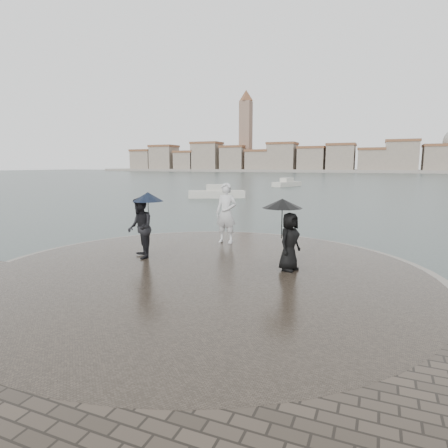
% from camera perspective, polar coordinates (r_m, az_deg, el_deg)
% --- Properties ---
extents(ground, '(400.00, 400.00, 0.00)m').
position_cam_1_polar(ground, '(7.68, -14.57, -16.07)').
color(ground, '#2B3835').
rests_on(ground, ground).
extents(kerb_ring, '(12.50, 12.50, 0.32)m').
position_cam_1_polar(kerb_ring, '(10.42, -2.79, -8.07)').
color(kerb_ring, gray).
rests_on(kerb_ring, ground).
extents(quay_tip, '(11.90, 11.90, 0.36)m').
position_cam_1_polar(quay_tip, '(10.41, -2.79, -7.96)').
color(quay_tip, '#2D261E').
rests_on(quay_tip, ground).
extents(statue, '(0.83, 0.57, 2.21)m').
position_cam_1_polar(statue, '(13.71, 0.33, 1.67)').
color(statue, silver).
rests_on(statue, quay_tip).
extents(visitor_left, '(1.31, 1.16, 2.04)m').
position_cam_1_polar(visitor_left, '(11.72, -12.47, 0.23)').
color(visitor_left, black).
rests_on(visitor_left, quay_tip).
extents(visitor_right, '(1.17, 1.12, 1.95)m').
position_cam_1_polar(visitor_right, '(10.28, 9.59, -0.69)').
color(visitor_right, black).
rests_on(visitor_right, quay_tip).
extents(far_skyline, '(260.00, 20.00, 37.00)m').
position_cam_1_polar(far_skyline, '(166.54, 19.36, 9.33)').
color(far_skyline, gray).
rests_on(far_skyline, ground).
extents(boats, '(40.32, 26.70, 1.50)m').
position_cam_1_polar(boats, '(45.95, 23.25, 4.74)').
color(boats, beige).
rests_on(boats, ground).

